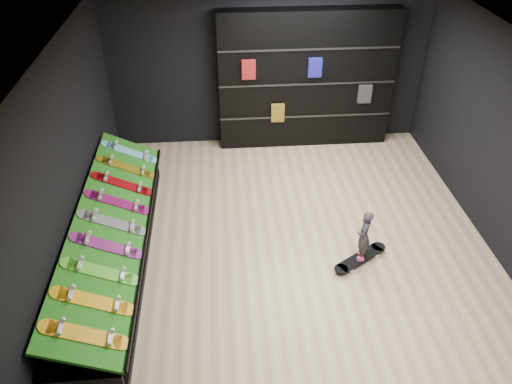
{
  "coord_description": "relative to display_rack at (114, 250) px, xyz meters",
  "views": [
    {
      "loc": [
        -0.96,
        -5.47,
        5.02
      ],
      "look_at": [
        -0.5,
        0.2,
        1.0
      ],
      "focal_mm": 35.0,
      "sensor_mm": 36.0,
      "label": 1
    }
  ],
  "objects": [
    {
      "name": "display_board_5",
      "position": [
        0.06,
        0.48,
        0.49
      ],
      "size": [
        0.93,
        0.22,
        0.5
      ],
      "primitive_type": null,
      "rotation": [
        0.0,
        0.44,
        0.0
      ],
      "color": "#E5198C",
      "rests_on": "turf_ramp"
    },
    {
      "name": "back_shelving",
      "position": [
        3.25,
        3.32,
        1.07
      ],
      "size": [
        3.29,
        0.38,
        2.64
      ],
      "primitive_type": "cube",
      "color": "black",
      "rests_on": "ground"
    },
    {
      "name": "display_board_0",
      "position": [
        0.06,
        -1.9,
        0.49
      ],
      "size": [
        0.93,
        0.22,
        0.5
      ],
      "primitive_type": null,
      "rotation": [
        0.0,
        0.44,
        0.0
      ],
      "color": "orange",
      "rests_on": "turf_ramp"
    },
    {
      "name": "display_board_6",
      "position": [
        0.06,
        0.95,
        0.49
      ],
      "size": [
        0.93,
        0.22,
        0.5
      ],
      "primitive_type": null,
      "rotation": [
        0.0,
        0.44,
        0.0
      ],
      "color": "red",
      "rests_on": "turf_ramp"
    },
    {
      "name": "display_board_7",
      "position": [
        0.06,
        1.42,
        0.49
      ],
      "size": [
        0.93,
        0.22,
        0.5
      ],
      "primitive_type": null,
      "rotation": [
        0.0,
        0.44,
        0.0
      ],
      "color": "yellow",
      "rests_on": "turf_ramp"
    },
    {
      "name": "display_board_3",
      "position": [
        0.06,
        -0.48,
        0.49
      ],
      "size": [
        0.93,
        0.22,
        0.5
      ],
      "primitive_type": null,
      "rotation": [
        0.0,
        0.44,
        0.0
      ],
      "color": "#2626BF",
      "rests_on": "turf_ramp"
    },
    {
      "name": "child",
      "position": [
        3.53,
        -0.26,
        0.08
      ],
      "size": [
        0.19,
        0.22,
        0.48
      ],
      "primitive_type": "imported",
      "rotation": [
        0.0,
        0.0,
        -1.94
      ],
      "color": "black",
      "rests_on": "floor_skateboard"
    },
    {
      "name": "turf_ramp",
      "position": [
        0.05,
        0.0,
        0.46
      ],
      "size": [
        0.92,
        4.5,
        0.46
      ],
      "primitive_type": "cube",
      "rotation": [
        0.0,
        0.44,
        0.0
      ],
      "color": "#175F0F",
      "rests_on": "display_rack"
    },
    {
      "name": "wall_back",
      "position": [
        2.55,
        3.5,
        1.25
      ],
      "size": [
        6.0,
        0.02,
        3.0
      ],
      "primitive_type": "cube",
      "color": "black",
      "rests_on": "ground"
    },
    {
      "name": "wall_left",
      "position": [
        -0.45,
        0.0,
        1.25
      ],
      "size": [
        0.02,
        7.0,
        3.0
      ],
      "primitive_type": "cube",
      "color": "black",
      "rests_on": "ground"
    },
    {
      "name": "display_rack",
      "position": [
        0.0,
        0.0,
        0.0
      ],
      "size": [
        0.9,
        4.5,
        0.5
      ],
      "primitive_type": null,
      "color": "black",
      "rests_on": "ground"
    },
    {
      "name": "display_board_2",
      "position": [
        0.06,
        -0.95,
        0.49
      ],
      "size": [
        0.93,
        0.22,
        0.5
      ],
      "primitive_type": null,
      "rotation": [
        0.0,
        0.44,
        0.0
      ],
      "color": "green",
      "rests_on": "turf_ramp"
    },
    {
      "name": "ceiling",
      "position": [
        2.55,
        0.0,
        2.75
      ],
      "size": [
        6.0,
        7.0,
        0.01
      ],
      "primitive_type": "cube",
      "color": "white",
      "rests_on": "ground"
    },
    {
      "name": "display_board_4",
      "position": [
        0.06,
        0.0,
        0.49
      ],
      "size": [
        0.93,
        0.22,
        0.5
      ],
      "primitive_type": null,
      "rotation": [
        0.0,
        0.44,
        0.0
      ],
      "color": "black",
      "rests_on": "turf_ramp"
    },
    {
      "name": "floor_skateboard",
      "position": [
        3.53,
        -0.26,
        -0.2
      ],
      "size": [
        0.94,
        0.71,
        0.09
      ],
      "primitive_type": null,
      "rotation": [
        0.0,
        0.0,
        0.57
      ],
      "color": "black",
      "rests_on": "ground"
    },
    {
      "name": "floor",
      "position": [
        2.55,
        0.0,
        -0.25
      ],
      "size": [
        6.0,
        7.0,
        0.01
      ],
      "primitive_type": "cube",
      "color": "#C9AD87",
      "rests_on": "ground"
    },
    {
      "name": "display_board_8",
      "position": [
        0.06,
        1.9,
        0.49
      ],
      "size": [
        0.93,
        0.22,
        0.5
      ],
      "primitive_type": null,
      "rotation": [
        0.0,
        0.44,
        0.0
      ],
      "color": "#0CB2E5",
      "rests_on": "turf_ramp"
    },
    {
      "name": "display_board_1",
      "position": [
        0.06,
        -1.42,
        0.49
      ],
      "size": [
        0.93,
        0.22,
        0.5
      ],
      "primitive_type": null,
      "rotation": [
        0.0,
        0.44,
        0.0
      ],
      "color": "yellow",
      "rests_on": "turf_ramp"
    }
  ]
}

